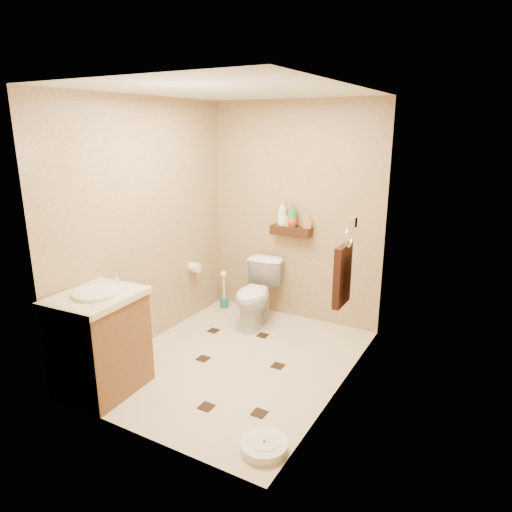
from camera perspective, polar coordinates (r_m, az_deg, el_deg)
The scene contains 19 objects.
ground at distance 4.40m, azimuth -2.55°, elevation -12.92°, with size 2.50×2.50×0.00m, color beige.
wall_back at distance 5.05m, azimuth 4.83°, elevation 5.31°, with size 2.00×0.04×2.40m, color tan.
wall_front at distance 3.03m, azimuth -15.46°, elevation -2.44°, with size 2.00×0.04×2.40m, color tan.
wall_left at distance 4.57m, azimuth -13.47°, elevation 3.81°, with size 0.04×2.50×2.40m, color tan.
wall_right at distance 3.55m, azimuth 11.03°, elevation 0.56°, with size 0.04×2.50×2.40m, color tan.
ceiling at distance 3.87m, azimuth -3.01°, elevation 20.00°, with size 2.00×2.50×0.02m, color silver.
wall_shelf at distance 5.01m, azimuth 4.40°, elevation 3.14°, with size 0.46×0.14×0.10m, color #3C1D10.
floor_accents at distance 4.34m, azimuth -2.38°, elevation -13.37°, with size 1.25×1.44×0.01m.
toilet at distance 5.02m, azimuth 0.04°, elevation -4.75°, with size 0.39×0.69×0.70m, color white.
vanity at distance 3.98m, azimuth -18.89°, elevation -10.10°, with size 0.61×0.73×0.98m.
bathroom_scale at distance 3.35m, azimuth 1.02°, elevation -22.64°, with size 0.40×0.40×0.07m.
toilet_brush at distance 5.55m, azimuth -4.00°, elevation -4.83°, with size 0.11×0.11×0.46m.
towel_ring at distance 3.88m, azimuth 10.81°, elevation -2.05°, with size 0.12×0.30×0.76m.
toilet_paper at distance 5.16m, azimuth -7.69°, elevation -1.40°, with size 0.12×0.11×0.12m.
bottle_a at distance 5.02m, azimuth 3.33°, elevation 5.39°, with size 0.11×0.11×0.28m, color white.
bottle_b at distance 5.00m, azimuth 4.10°, elevation 4.55°, with size 0.06×0.07×0.14m, color gold.
bottle_c at distance 4.98m, azimuth 4.52°, elevation 4.55°, with size 0.12×0.12×0.15m, color red.
bottle_d at distance 4.97m, azimuth 4.58°, elevation 5.14°, with size 0.10×0.10×0.26m, color #2C8649.
bottle_e at distance 4.91m, azimuth 6.40°, elevation 4.37°, with size 0.07×0.07×0.16m, color #EC834E.
Camera 1 is at (2.06, -3.26, 2.12)m, focal length 32.00 mm.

